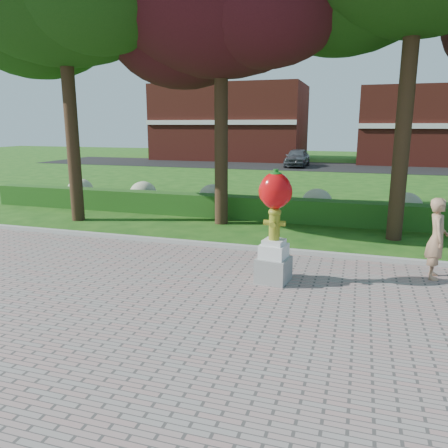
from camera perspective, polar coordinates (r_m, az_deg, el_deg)
ground at (r=8.88m, az=0.12°, el=-8.93°), size 100.00×100.00×0.00m
walkway at (r=5.63m, az=-13.17°, el=-23.06°), size 40.00×14.00×0.04m
curb at (r=11.60m, az=4.54°, el=-3.30°), size 40.00×0.18×0.15m
lawn_hedge at (r=15.35m, az=7.93°, el=1.85°), size 24.00×0.70×0.80m
hydrangea_row at (r=16.22m, az=10.53°, el=2.89°), size 20.10×1.10×0.99m
street at (r=36.11m, az=13.58°, el=7.27°), size 50.00×8.00×0.02m
building_left at (r=43.69m, az=0.90°, el=13.11°), size 14.00×8.00×7.00m
building_right at (r=42.24m, az=25.53°, el=11.49°), size 12.00×8.00×6.40m
hydrant_sculpture at (r=9.08m, az=6.61°, el=0.08°), size 0.74×0.74×2.38m
woman at (r=10.37m, az=26.05°, el=-1.72°), size 0.46×0.67×1.76m
parked_car at (r=35.81m, az=9.53°, el=8.58°), size 1.71×4.23×1.44m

